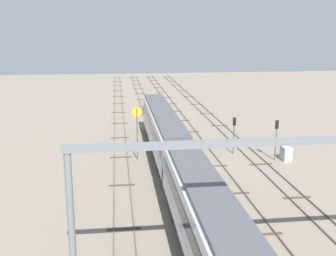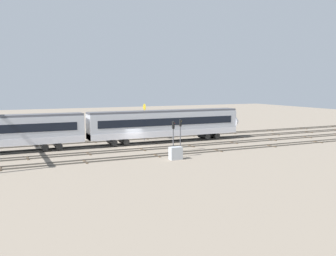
{
  "view_description": "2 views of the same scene",
  "coord_description": "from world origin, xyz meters",
  "px_view_note": "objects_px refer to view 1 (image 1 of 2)",
  "views": [
    {
      "loc": [
        -40.05,
        7.56,
        14.01
      ],
      "look_at": [
        3.33,
        2.16,
        3.47
      ],
      "focal_mm": 44.14,
      "sensor_mm": 36.0,
      "label": 1
    },
    {
      "loc": [
        -18.42,
        -50.7,
        8.89
      ],
      "look_at": [
        4.92,
        -0.15,
        2.51
      ],
      "focal_mm": 40.84,
      "sensor_mm": 36.0,
      "label": 2
    }
  ],
  "objects_px": {
    "speed_sign_mid_trackside": "(137,126)",
    "relay_cabinet": "(286,154)",
    "signal_light_trackside_approach": "(234,130)",
    "overhead_gantry": "(262,176)",
    "signal_light_trackside_departure": "(276,134)"
  },
  "relations": [
    {
      "from": "overhead_gantry",
      "to": "signal_light_trackside_departure",
      "type": "bearing_deg",
      "value": -23.7
    },
    {
      "from": "overhead_gantry",
      "to": "speed_sign_mid_trackside",
      "type": "relative_size",
      "value": 3.49
    },
    {
      "from": "speed_sign_mid_trackside",
      "to": "signal_light_trackside_approach",
      "type": "height_order",
      "value": "speed_sign_mid_trackside"
    },
    {
      "from": "signal_light_trackside_approach",
      "to": "speed_sign_mid_trackside",
      "type": "bearing_deg",
      "value": 94.44
    },
    {
      "from": "relay_cabinet",
      "to": "signal_light_trackside_departure",
      "type": "bearing_deg",
      "value": 78.17
    },
    {
      "from": "speed_sign_mid_trackside",
      "to": "signal_light_trackside_departure",
      "type": "height_order",
      "value": "speed_sign_mid_trackside"
    },
    {
      "from": "overhead_gantry",
      "to": "signal_light_trackside_approach",
      "type": "relative_size",
      "value": 4.79
    },
    {
      "from": "speed_sign_mid_trackside",
      "to": "relay_cabinet",
      "type": "bearing_deg",
      "value": -98.08
    },
    {
      "from": "overhead_gantry",
      "to": "speed_sign_mid_trackside",
      "type": "xyz_separation_m",
      "value": [
        23.92,
        5.32,
        -2.72
      ]
    },
    {
      "from": "overhead_gantry",
      "to": "signal_light_trackside_approach",
      "type": "distance_m",
      "value": 25.72
    },
    {
      "from": "signal_light_trackside_approach",
      "to": "relay_cabinet",
      "type": "distance_m",
      "value": 6.24
    },
    {
      "from": "signal_light_trackside_departure",
      "to": "relay_cabinet",
      "type": "distance_m",
      "value": 2.45
    },
    {
      "from": "speed_sign_mid_trackside",
      "to": "signal_light_trackside_approach",
      "type": "relative_size",
      "value": 1.37
    },
    {
      "from": "signal_light_trackside_approach",
      "to": "overhead_gantry",
      "type": "bearing_deg",
      "value": 166.94
    },
    {
      "from": "speed_sign_mid_trackside",
      "to": "overhead_gantry",
      "type": "bearing_deg",
      "value": -167.46
    }
  ]
}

